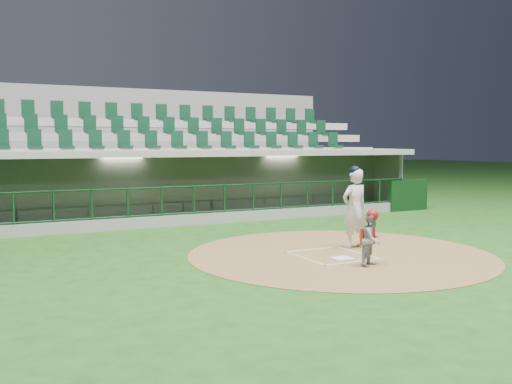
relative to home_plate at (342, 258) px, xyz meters
The scene contains 8 objects.
ground 0.70m from the home_plate, 90.00° to the left, with size 120.00×120.00×0.00m, color #1A4814.
dirt_circle 0.58m from the home_plate, 59.04° to the left, with size 7.20×7.20×0.01m, color brown.
home_plate is the anchor object (origin of this frame).
batter_box_chalk 0.40m from the home_plate, 90.00° to the left, with size 1.55×1.80×0.01m.
dugout_structure 8.57m from the home_plate, 89.13° to the left, with size 16.40×3.70×3.00m.
seating_deck 11.69m from the home_plate, 90.00° to the left, with size 17.00×6.72×5.15m.
batter 1.80m from the home_plate, 43.12° to the left, with size 0.91×0.90×2.06m.
catcher 1.07m from the home_plate, 80.79° to the right, with size 0.68×0.62×1.21m.
Camera 1 is at (-7.48, -11.21, 2.62)m, focal length 40.00 mm.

